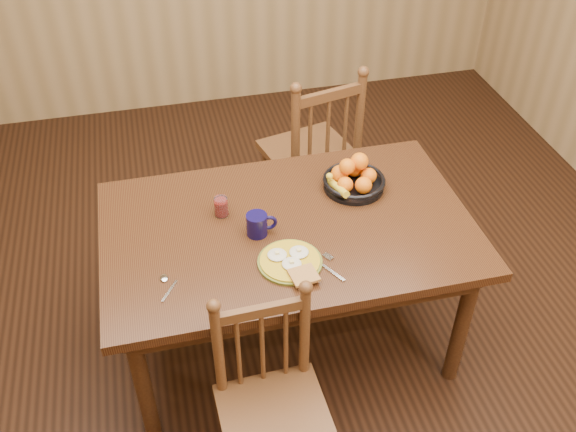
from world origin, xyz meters
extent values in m
cube|color=black|center=(0.00, 0.00, 0.00)|extent=(4.50, 5.00, 0.01)
cube|color=black|center=(0.00, 0.00, 0.73)|extent=(1.60, 1.00, 0.04)
cube|color=black|center=(0.00, 0.42, 0.65)|extent=(1.40, 0.04, 0.10)
cube|color=black|center=(0.00, -0.42, 0.65)|extent=(1.40, 0.04, 0.10)
cube|color=black|center=(0.72, 0.00, 0.65)|extent=(0.04, 0.84, 0.10)
cube|color=black|center=(-0.72, 0.00, 0.65)|extent=(0.04, 0.84, 0.10)
cylinder|color=black|center=(-0.70, -0.40, 0.35)|extent=(0.07, 0.07, 0.70)
cylinder|color=black|center=(0.70, -0.40, 0.35)|extent=(0.07, 0.07, 0.70)
cylinder|color=black|center=(-0.70, 0.40, 0.35)|extent=(0.07, 0.07, 0.70)
cylinder|color=black|center=(0.70, 0.40, 0.35)|extent=(0.07, 0.07, 0.70)
cube|color=#462715|center=(0.34, 0.90, 0.48)|extent=(0.56, 0.55, 0.04)
cylinder|color=#462715|center=(0.48, 1.12, 0.23)|extent=(0.04, 0.04, 0.46)
cylinder|color=#462715|center=(0.11, 1.03, 0.23)|extent=(0.04, 0.04, 0.46)
cylinder|color=#462715|center=(0.57, 0.77, 0.23)|extent=(0.04, 0.04, 0.46)
cylinder|color=#462715|center=(0.19, 0.68, 0.23)|extent=(0.04, 0.04, 0.46)
cylinder|color=#462715|center=(0.57, 0.75, 0.76)|extent=(0.05, 0.05, 0.56)
cylinder|color=#462715|center=(0.20, 0.66, 0.76)|extent=(0.05, 0.05, 0.56)
cylinder|color=#462715|center=(0.39, 0.70, 0.71)|extent=(0.02, 0.02, 0.43)
cube|color=#462715|center=(0.39, 0.70, 0.95)|extent=(0.38, 0.12, 0.05)
cube|color=#462715|center=(-0.22, -0.70, 0.42)|extent=(0.42, 0.40, 0.04)
cylinder|color=#462715|center=(-0.39, -0.55, 0.20)|extent=(0.03, 0.03, 0.40)
cylinder|color=#462715|center=(-0.06, -0.54, 0.20)|extent=(0.03, 0.03, 0.40)
cylinder|color=#462715|center=(-0.39, -0.53, 0.66)|extent=(0.04, 0.04, 0.48)
cylinder|color=#462715|center=(-0.06, -0.52, 0.66)|extent=(0.04, 0.04, 0.48)
cylinder|color=#462715|center=(-0.23, -0.52, 0.61)|extent=(0.02, 0.02, 0.37)
cube|color=#462715|center=(-0.23, -0.52, 0.82)|extent=(0.33, 0.04, 0.05)
cylinder|color=#59601E|center=(-0.05, -0.23, 0.76)|extent=(0.26, 0.26, 0.01)
cylinder|color=gold|center=(-0.05, -0.23, 0.76)|extent=(0.24, 0.24, 0.01)
ellipsoid|color=silver|center=(-0.09, -0.20, 0.77)|extent=(0.08, 0.08, 0.01)
cube|color=#F2E08C|center=(-0.09, -0.20, 0.79)|extent=(0.02, 0.02, 0.01)
ellipsoid|color=silver|center=(0.00, -0.20, 0.77)|extent=(0.08, 0.08, 0.01)
cube|color=#F2E08C|center=(0.00, -0.20, 0.79)|extent=(0.02, 0.02, 0.01)
ellipsoid|color=silver|center=(-0.05, -0.26, 0.77)|extent=(0.08, 0.08, 0.01)
cube|color=#F2E08C|center=(-0.05, -0.26, 0.79)|extent=(0.02, 0.02, 0.01)
cube|color=brown|center=(-0.02, -0.34, 0.78)|extent=(0.12, 0.11, 0.01)
cube|color=silver|center=(0.10, -0.32, 0.75)|extent=(0.08, 0.13, 0.00)
cube|color=silver|center=(0.11, -0.24, 0.75)|extent=(0.04, 0.05, 0.00)
cube|color=silver|center=(-0.54, -0.28, 0.75)|extent=(0.07, 0.11, 0.00)
ellipsoid|color=silver|center=(-0.55, -0.20, 0.76)|extent=(0.03, 0.04, 0.01)
cylinder|color=#0D0933|center=(-0.14, -0.02, 0.80)|extent=(0.09, 0.09, 0.10)
torus|color=#0D0933|center=(-0.09, -0.02, 0.80)|extent=(0.07, 0.02, 0.07)
cylinder|color=black|center=(-0.14, -0.02, 0.85)|extent=(0.08, 0.08, 0.00)
cylinder|color=silver|center=(-0.27, 0.14, 0.80)|extent=(0.06, 0.06, 0.09)
cylinder|color=maroon|center=(-0.27, 0.14, 0.79)|extent=(0.05, 0.05, 0.07)
cylinder|color=black|center=(0.36, 0.19, 0.76)|extent=(0.28, 0.28, 0.02)
torus|color=black|center=(0.36, 0.19, 0.80)|extent=(0.29, 0.29, 0.02)
cylinder|color=black|center=(0.36, 0.19, 0.75)|extent=(0.10, 0.10, 0.01)
sphere|color=orange|center=(0.43, 0.19, 0.81)|extent=(0.07, 0.07, 0.07)
sphere|color=orange|center=(0.38, 0.26, 0.81)|extent=(0.08, 0.08, 0.08)
sphere|color=orange|center=(0.30, 0.23, 0.81)|extent=(0.08, 0.08, 0.08)
sphere|color=orange|center=(0.30, 0.15, 0.81)|extent=(0.07, 0.07, 0.07)
sphere|color=orange|center=(0.38, 0.12, 0.81)|extent=(0.08, 0.08, 0.08)
sphere|color=orange|center=(0.39, 0.22, 0.87)|extent=(0.08, 0.08, 0.08)
sphere|color=orange|center=(0.32, 0.20, 0.87)|extent=(0.07, 0.07, 0.07)
cylinder|color=yellow|center=(0.27, 0.15, 0.80)|extent=(0.10, 0.17, 0.07)
camera|label=1|loc=(-0.49, -2.05, 2.55)|focal=40.00mm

